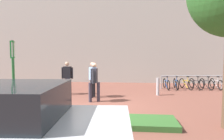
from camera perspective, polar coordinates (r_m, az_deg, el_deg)
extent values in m
plane|color=brown|center=(7.84, -3.58, -10.79)|extent=(60.00, 60.00, 0.00)
cube|color=#B2ADA3|center=(15.76, 0.98, 14.99)|extent=(28.00, 1.20, 10.00)
cube|color=#336028|center=(6.36, -15.10, -13.74)|extent=(7.00, 1.10, 0.16)
cylinder|color=#2D7238|center=(6.74, -26.69, -2.91)|extent=(0.08, 0.08, 2.48)
cube|color=#198C33|center=(6.69, -26.95, 5.30)|extent=(0.12, 0.36, 0.52)
cube|color=white|center=(6.69, -26.95, 5.30)|extent=(0.11, 0.30, 0.44)
torus|color=black|center=(6.87, -22.41, -10.39)|extent=(0.66, 0.13, 0.66)
cylinder|color=red|center=(7.02, -26.37, -8.36)|extent=(0.84, 0.13, 0.04)
cylinder|color=red|center=(7.03, -25.56, -10.42)|extent=(0.61, 0.10, 0.44)
cylinder|color=red|center=(7.08, -27.76, -7.31)|extent=(0.04, 0.04, 0.28)
cube|color=black|center=(7.05, -27.80, -6.04)|extent=(0.21, 0.10, 0.05)
cylinder|color=red|center=(6.81, -23.48, -6.41)|extent=(0.08, 0.42, 0.04)
cylinder|color=#99999E|center=(12.40, 14.09, -3.52)|extent=(0.06, 0.06, 0.80)
cylinder|color=#99999E|center=(13.76, 29.26, -3.18)|extent=(0.06, 0.06, 0.80)
cylinder|color=#99999E|center=(12.92, 22.12, -1.61)|extent=(3.69, 0.39, 0.06)
torus|color=black|center=(12.01, 16.07, -4.27)|extent=(0.10, 0.61, 0.61)
torus|color=black|center=(12.91, 14.97, -3.67)|extent=(0.10, 0.61, 0.61)
cylinder|color=#194CA5|center=(12.43, 15.52, -3.04)|extent=(0.09, 0.77, 0.03)
cylinder|color=#194CA5|center=(12.55, 15.39, -4.04)|extent=(0.08, 0.56, 0.40)
cylinder|color=#194CA5|center=(12.26, 15.73, -2.62)|extent=(0.03, 0.03, 0.26)
cube|color=black|center=(12.24, 15.74, -1.94)|extent=(0.09, 0.19, 0.05)
cylinder|color=#194CA5|center=(12.75, 15.13, -1.77)|extent=(0.39, 0.07, 0.04)
torus|color=black|center=(12.25, 18.51, -4.16)|extent=(0.08, 0.61, 0.61)
torus|color=black|center=(13.16, 17.72, -3.58)|extent=(0.08, 0.61, 0.61)
cylinder|color=#194CA5|center=(12.68, 18.12, -2.95)|extent=(0.06, 0.77, 0.03)
cylinder|color=#194CA5|center=(12.80, 18.02, -3.94)|extent=(0.05, 0.56, 0.40)
cylinder|color=#194CA5|center=(12.50, 18.28, -2.54)|extent=(0.03, 0.03, 0.26)
cube|color=black|center=(12.49, 18.29, -1.87)|extent=(0.08, 0.19, 0.05)
cylinder|color=#194CA5|center=(13.00, 17.85, -1.72)|extent=(0.39, 0.05, 0.04)
torus|color=black|center=(12.51, 21.89, -4.08)|extent=(0.23, 0.60, 0.61)
torus|color=black|center=(13.29, 19.65, -3.55)|extent=(0.23, 0.60, 0.61)
cylinder|color=gold|center=(12.87, 20.76, -2.92)|extent=(0.26, 0.75, 0.03)
cylinder|color=gold|center=(12.98, 20.51, -3.89)|extent=(0.19, 0.54, 0.40)
cylinder|color=gold|center=(12.72, 21.18, -2.51)|extent=(0.03, 0.03, 0.26)
cube|color=black|center=(12.70, 21.19, -1.85)|extent=(0.12, 0.20, 0.05)
cylinder|color=gold|center=(13.14, 19.95, -1.71)|extent=(0.38, 0.15, 0.04)
torus|color=black|center=(12.75, 24.40, -4.00)|extent=(0.22, 0.60, 0.61)
torus|color=black|center=(13.52, 22.15, -3.49)|extent=(0.22, 0.60, 0.61)
cylinder|color=black|center=(13.11, 23.27, -2.86)|extent=(0.24, 0.75, 0.03)
cylinder|color=black|center=(13.21, 23.02, -3.82)|extent=(0.18, 0.55, 0.40)
cylinder|color=black|center=(12.96, 23.69, -2.46)|extent=(0.03, 0.03, 0.26)
cube|color=black|center=(12.94, 23.71, -1.81)|extent=(0.12, 0.20, 0.05)
cylinder|color=black|center=(13.38, 22.46, -1.67)|extent=(0.38, 0.14, 0.04)
torus|color=black|center=(12.96, 26.86, -3.94)|extent=(0.18, 0.61, 0.61)
torus|color=black|center=(13.75, 24.70, -3.44)|extent=(0.18, 0.61, 0.61)
cylinder|color=black|center=(13.33, 25.77, -2.82)|extent=(0.19, 0.76, 0.03)
cylinder|color=black|center=(13.43, 25.53, -3.77)|extent=(0.15, 0.55, 0.40)
cylinder|color=black|center=(13.17, 26.18, -2.43)|extent=(0.03, 0.03, 0.26)
cube|color=black|center=(13.16, 26.20, -1.79)|extent=(0.11, 0.20, 0.05)
cylinder|color=black|center=(13.60, 25.00, -1.66)|extent=(0.39, 0.12, 0.04)
torus|color=black|center=(13.25, 29.06, -3.85)|extent=(0.13, 0.61, 0.61)
torus|color=black|center=(14.05, 27.09, -3.36)|extent=(0.13, 0.61, 0.61)
cylinder|color=silver|center=(13.63, 28.07, -2.76)|extent=(0.13, 0.77, 0.03)
cylinder|color=silver|center=(13.73, 27.85, -3.68)|extent=(0.10, 0.56, 0.40)
cylinder|color=silver|center=(13.47, 28.45, -2.37)|extent=(0.03, 0.03, 0.26)
cube|color=black|center=(13.45, 28.47, -1.75)|extent=(0.10, 0.19, 0.05)
cylinder|color=silver|center=(13.91, 27.37, -1.61)|extent=(0.39, 0.09, 0.04)
cylinder|color=#ADADB2|center=(10.34, 13.18, -4.72)|extent=(0.16, 0.16, 0.90)
cylinder|color=#383342|center=(8.66, -6.35, -6.50)|extent=(0.14, 0.14, 0.85)
cylinder|color=#383342|center=(8.78, -3.98, -6.35)|extent=(0.14, 0.14, 0.85)
cube|color=#2D2D38|center=(8.62, -5.19, -1.61)|extent=(0.24, 0.40, 0.62)
cylinder|color=#2D2D38|center=(8.37, -5.52, -2.00)|extent=(0.09, 0.09, 0.59)
cylinder|color=#2D2D38|center=(8.87, -4.87, -1.65)|extent=(0.09, 0.09, 0.59)
sphere|color=tan|center=(8.58, -5.20, 1.38)|extent=(0.22, 0.22, 0.22)
cylinder|color=#383342|center=(10.41, -12.55, -4.79)|extent=(0.14, 0.14, 0.85)
cylinder|color=#383342|center=(10.73, -13.07, -4.54)|extent=(0.14, 0.14, 0.85)
cube|color=black|center=(10.48, -12.88, -0.69)|extent=(0.41, 0.25, 0.62)
cylinder|color=black|center=(10.42, -11.50, -0.87)|extent=(0.09, 0.09, 0.59)
cylinder|color=black|center=(10.56, -14.23, -0.84)|extent=(0.09, 0.09, 0.59)
sphere|color=tan|center=(10.46, -12.92, 1.77)|extent=(0.22, 0.22, 0.22)
cylinder|color=black|center=(9.54, -5.95, -5.52)|extent=(0.14, 0.14, 0.85)
cylinder|color=black|center=(9.78, -5.30, -5.28)|extent=(0.14, 0.14, 0.85)
cube|color=#8CB2E5|center=(9.57, -5.65, -1.05)|extent=(0.42, 0.47, 0.62)
cylinder|color=#8CB2E5|center=(9.33, -5.06, -1.37)|extent=(0.09, 0.09, 0.59)
cylinder|color=#8CB2E5|center=(9.81, -6.22, -1.11)|extent=(0.09, 0.09, 0.59)
sphere|color=tan|center=(9.54, -5.67, 1.64)|extent=(0.22, 0.22, 0.22)
cube|color=#B7B7BC|center=(3.95, -29.43, -17.32)|extent=(4.40, 2.05, 0.76)
cylinder|color=black|center=(4.40, -5.00, -18.51)|extent=(0.65, 0.26, 0.64)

